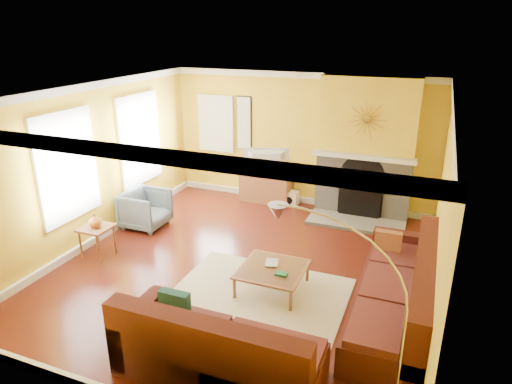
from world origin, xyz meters
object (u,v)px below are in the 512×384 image
at_px(media_console, 266,188).
at_px(arc_lamp, 342,317).
at_px(armchair, 145,209).
at_px(side_table, 98,241).
at_px(coffee_table, 272,279).
at_px(sectional_sofa, 300,284).

distance_m(media_console, arc_lamp, 5.63).
relative_size(armchair, side_table, 1.50).
distance_m(media_console, armchair, 2.63).
relative_size(coffee_table, armchair, 1.17).
relative_size(sectional_sofa, coffee_table, 4.05).
relative_size(armchair, arc_lamp, 0.38).
xyz_separation_m(sectional_sofa, media_console, (-1.83, 3.64, -0.16)).
distance_m(coffee_table, side_table, 2.99).
distance_m(coffee_table, media_console, 3.49).
xyz_separation_m(armchair, arc_lamp, (4.22, -2.87, 0.67)).
bearing_deg(armchair, media_console, -38.06).
relative_size(sectional_sofa, armchair, 4.72).
relative_size(side_table, arc_lamp, 0.25).
height_order(sectional_sofa, media_console, sectional_sofa).
bearing_deg(arc_lamp, side_table, 159.27).
bearing_deg(coffee_table, side_table, -178.42).
relative_size(coffee_table, media_console, 0.85).
bearing_deg(media_console, armchair, -128.06).
height_order(media_console, side_table, media_console).
bearing_deg(media_console, arc_lamp, -62.20).
bearing_deg(coffee_table, armchair, 158.22).
bearing_deg(armchair, coffee_table, -111.78).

